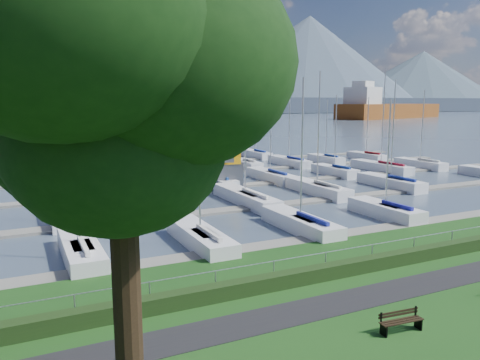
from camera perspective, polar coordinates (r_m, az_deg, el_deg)
path at (r=22.94m, az=16.93°, el=-13.05°), size 160.00×2.00×0.04m
water at (r=278.93m, az=-22.87°, el=6.91°), size 800.00×540.00×0.20m
hedge at (r=24.65m, az=12.82°, el=-10.43°), size 80.00×0.70×0.70m
fence at (r=24.67m, az=12.32°, el=-8.30°), size 80.00×0.04×0.04m
foothill at (r=348.72m, az=-23.57°, el=8.29°), size 900.00×80.00×12.00m
mountains at (r=425.30m, az=-23.36°, el=13.88°), size 1190.00×360.00×115.00m
docks at (r=47.59m, az=-7.34°, el=-1.31°), size 90.00×41.60×0.25m
bench_left at (r=19.54m, az=19.00°, el=-15.97°), size 1.83×0.59×0.85m
tree at (r=11.49m, az=-21.01°, el=14.05°), size 8.76×10.34×13.43m
crane at (r=49.81m, az=-2.03°, el=5.68°), size 4.76×13.36×22.35m
cargo_ship_mid at (r=238.50m, az=-12.44°, el=8.05°), size 109.07×25.99×21.50m
cargo_ship_east at (r=270.75m, az=17.40°, el=8.05°), size 81.63×40.30×21.50m
sailboat_fleet at (r=49.19m, az=-11.23°, el=5.51°), size 73.95×49.75×13.63m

